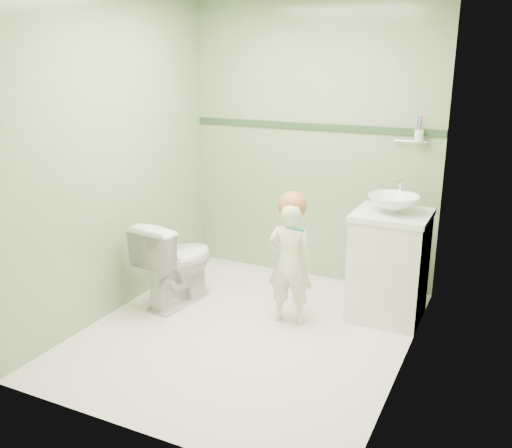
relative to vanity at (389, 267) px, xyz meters
The scene contains 12 objects.
ground 1.16m from the vanity, 140.19° to the right, with size 2.50×2.50×0.00m, color white.
room_shell 1.35m from the vanity, 140.19° to the right, with size 2.50×2.54×2.40m.
trim_stripe 1.38m from the vanity, 147.36° to the left, with size 2.20×0.02×0.05m, color #2A492D.
vanity is the anchor object (origin of this frame).
counter 0.41m from the vanity, ahead, with size 0.54×0.52×0.04m, color white.
basin 0.49m from the vanity, ahead, with size 0.37×0.37×0.13m, color white.
faucet 0.60m from the vanity, 90.00° to the left, with size 0.03×0.13×0.18m.
cup_holder 1.05m from the vanity, 83.78° to the left, with size 0.26×0.07×0.21m.
toilet 1.65m from the vanity, 163.52° to the right, with size 0.39×0.69×0.70m, color white.
toddler 0.75m from the vanity, 147.86° to the right, with size 0.34×0.22×0.93m, color beige.
hair_cap 0.89m from the vanity, 149.50° to the right, with size 0.21×0.21×0.21m, color #A0603C.
teal_toothbrush 0.84m from the vanity, 136.80° to the right, with size 0.11×0.14×0.08m.
Camera 1 is at (1.64, -3.25, 1.92)m, focal length 39.20 mm.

